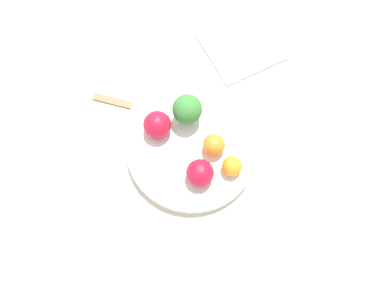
% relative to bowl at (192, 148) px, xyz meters
% --- Properties ---
extents(ground_plane, '(6.00, 6.00, 0.00)m').
position_rel_bowl_xyz_m(ground_plane, '(0.00, 0.00, -0.03)').
color(ground_plane, gray).
extents(table_surface, '(1.20, 1.20, 0.02)m').
position_rel_bowl_xyz_m(table_surface, '(0.00, 0.00, -0.02)').
color(table_surface, beige).
rests_on(table_surface, ground_plane).
extents(bowl, '(0.27, 0.27, 0.03)m').
position_rel_bowl_xyz_m(bowl, '(0.00, 0.00, 0.00)').
color(bowl, white).
rests_on(bowl, table_surface).
extents(broccoli, '(0.06, 0.06, 0.07)m').
position_rel_bowl_xyz_m(broccoli, '(0.01, 0.06, 0.06)').
color(broccoli, '#99C17A').
rests_on(broccoli, bowl).
extents(apple_red, '(0.05, 0.05, 0.05)m').
position_rel_bowl_xyz_m(apple_red, '(-0.01, -0.07, 0.04)').
color(apple_red, '#B7142D').
rests_on(apple_red, bowl).
extents(apple_green, '(0.06, 0.06, 0.06)m').
position_rel_bowl_xyz_m(apple_green, '(-0.05, 0.05, 0.04)').
color(apple_green, '#B7142D').
rests_on(apple_green, bowl).
extents(orange_front, '(0.04, 0.04, 0.04)m').
position_rel_bowl_xyz_m(orange_front, '(0.04, -0.02, 0.04)').
color(orange_front, orange).
rests_on(orange_front, bowl).
extents(orange_back, '(0.04, 0.04, 0.04)m').
position_rel_bowl_xyz_m(orange_back, '(0.06, -0.07, 0.03)').
color(orange_back, orange).
rests_on(orange_back, bowl).
extents(napkin, '(0.18, 0.18, 0.01)m').
position_rel_bowl_xyz_m(napkin, '(0.19, 0.21, -0.01)').
color(napkin, beige).
rests_on(napkin, table_surface).
extents(spoon, '(0.08, 0.06, 0.01)m').
position_rel_bowl_xyz_m(spoon, '(-0.13, 0.17, -0.01)').
color(spoon, olive).
rests_on(spoon, table_surface).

